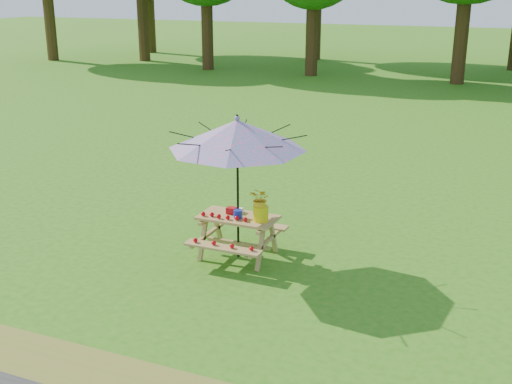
% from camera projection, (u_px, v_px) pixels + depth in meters
% --- Properties ---
extents(ground, '(120.00, 120.00, 0.00)m').
position_uv_depth(ground, '(426.00, 320.00, 8.14)').
color(ground, '#2B6813').
rests_on(ground, ground).
extents(picnic_table, '(1.20, 1.32, 0.67)m').
position_uv_depth(picnic_table, '(238.00, 237.00, 9.94)').
color(picnic_table, '#9F7348').
rests_on(picnic_table, ground).
extents(patio_umbrella, '(2.58, 2.58, 2.25)m').
position_uv_depth(patio_umbrella, '(237.00, 135.00, 9.44)').
color(patio_umbrella, black).
rests_on(patio_umbrella, ground).
extents(produce_bins, '(0.32, 0.36, 0.13)m').
position_uv_depth(produce_bins, '(236.00, 212.00, 9.86)').
color(produce_bins, '#AB0D15').
rests_on(produce_bins, picnic_table).
extents(tomatoes_row, '(0.77, 0.13, 0.07)m').
position_uv_depth(tomatoes_row, '(224.00, 217.00, 9.72)').
color(tomatoes_row, red).
rests_on(tomatoes_row, picnic_table).
extents(flower_bucket, '(0.38, 0.35, 0.52)m').
position_uv_depth(flower_bucket, '(261.00, 203.00, 9.56)').
color(flower_bucket, yellow).
rests_on(flower_bucket, picnic_table).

